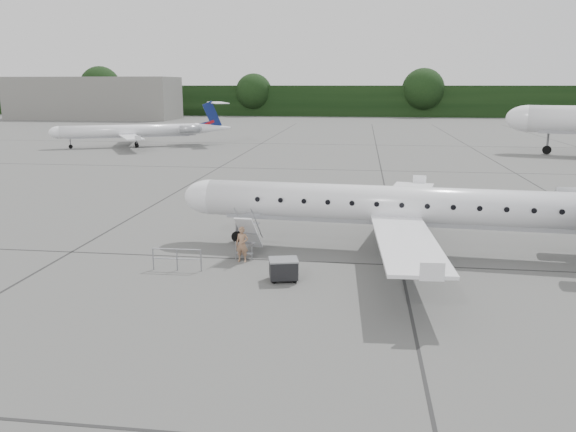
# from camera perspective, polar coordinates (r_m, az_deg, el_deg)

# --- Properties ---
(ground) EXTENTS (320.00, 320.00, 0.00)m
(ground) POSITION_cam_1_polar(r_m,az_deg,el_deg) (23.86, 19.42, -7.55)
(ground) COLOR #5A5A58
(ground) RESTS_ON ground
(treeline) EXTENTS (260.00, 4.00, 8.00)m
(treeline) POSITION_cam_1_polar(r_m,az_deg,el_deg) (151.99, 9.59, 11.43)
(treeline) COLOR black
(treeline) RESTS_ON ground
(terminal_building) EXTENTS (40.00, 14.00, 10.00)m
(terminal_building) POSITION_cam_1_polar(r_m,az_deg,el_deg) (147.01, -19.10, 11.24)
(terminal_building) COLOR slate
(terminal_building) RESTS_ON ground
(main_regional_jet) EXTENTS (26.90, 20.26, 6.57)m
(main_regional_jet) POSITION_cam_1_polar(r_m,az_deg,el_deg) (28.02, 11.84, 2.92)
(main_regional_jet) COLOR white
(main_regional_jet) RESTS_ON ground
(airstair) EXTENTS (1.00, 2.18, 2.06)m
(airstair) POSITION_cam_1_polar(r_m,az_deg,el_deg) (27.50, -3.99, -1.83)
(airstair) COLOR white
(airstair) RESTS_ON ground
(passenger) EXTENTS (0.66, 0.48, 1.69)m
(passenger) POSITION_cam_1_polar(r_m,az_deg,el_deg) (26.43, -4.68, -2.89)
(passenger) COLOR #966E52
(passenger) RESTS_ON ground
(safety_railing) EXTENTS (2.20, 0.14, 1.00)m
(safety_railing) POSITION_cam_1_polar(r_m,az_deg,el_deg) (25.68, -11.21, -4.39)
(safety_railing) COLOR gray
(safety_railing) RESTS_ON ground
(baggage_cart) EXTENTS (1.35, 1.19, 1.01)m
(baggage_cart) POSITION_cam_1_polar(r_m,az_deg,el_deg) (23.93, -0.46, -5.42)
(baggage_cart) COLOR black
(baggage_cart) RESTS_ON ground
(bg_regional_left) EXTENTS (27.15, 23.95, 5.90)m
(bg_regional_left) POSITION_cam_1_polar(r_m,az_deg,el_deg) (78.84, -15.85, 8.91)
(bg_regional_left) COLOR white
(bg_regional_left) RESTS_ON ground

